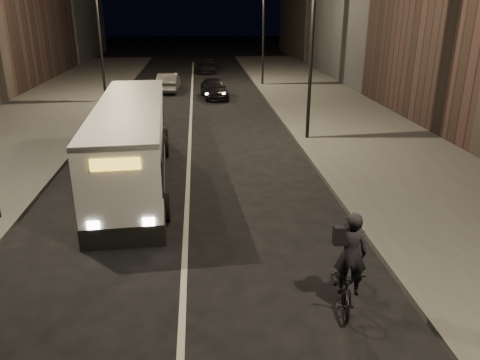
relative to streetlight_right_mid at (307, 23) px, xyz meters
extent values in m
plane|color=black|center=(-5.33, -12.00, -5.36)|extent=(180.00, 180.00, 0.00)
cube|color=#3C3C39|center=(3.17, 2.00, -5.28)|extent=(7.00, 70.00, 0.16)
cube|color=#3C3C39|center=(-13.83, 2.00, -5.28)|extent=(7.00, 70.00, 0.16)
cylinder|color=black|center=(0.27, 0.00, -1.20)|extent=(0.16, 0.16, 8.00)
cylinder|color=black|center=(0.27, 16.00, -1.20)|extent=(0.16, 0.16, 8.00)
cylinder|color=black|center=(-10.93, 10.00, -1.20)|extent=(0.16, 0.16, 8.00)
cube|color=silver|center=(-7.30, -4.69, -3.94)|extent=(2.86, 10.75, 2.84)
cube|color=black|center=(-7.30, -4.69, -3.54)|extent=(2.91, 10.40, 1.02)
cube|color=silver|center=(-7.30, -4.69, -2.57)|extent=(2.87, 10.75, 0.16)
cube|color=gold|center=(-6.97, -10.00, -2.97)|extent=(1.25, 0.18, 0.31)
cylinder|color=black|center=(-8.18, -8.47, -4.92)|extent=(0.36, 0.90, 0.89)
cylinder|color=black|center=(-5.96, -8.34, -4.92)|extent=(0.36, 0.90, 0.89)
cylinder|color=black|center=(-8.61, -1.40, -4.92)|extent=(0.36, 0.90, 0.89)
cylinder|color=black|center=(-6.39, -1.26, -4.92)|extent=(0.36, 0.90, 0.89)
imported|color=black|center=(-1.82, -12.85, -4.85)|extent=(1.05, 2.05, 1.03)
imported|color=black|center=(-1.82, -13.05, -4.04)|extent=(0.76, 0.57, 1.87)
imported|color=black|center=(-3.76, 11.26, -4.69)|extent=(2.07, 4.12, 1.35)
imported|color=#353437|center=(-7.04, 14.13, -4.67)|extent=(1.64, 4.25, 1.38)
imported|color=black|center=(-3.90, 24.74, -4.69)|extent=(2.28, 4.79, 1.35)
camera|label=1|loc=(-4.84, -21.30, 0.79)|focal=35.00mm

